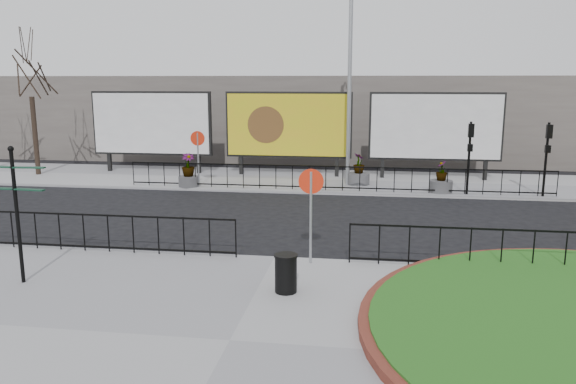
% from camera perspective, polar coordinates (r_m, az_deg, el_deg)
% --- Properties ---
extents(ground, '(90.00, 90.00, 0.00)m').
position_cam_1_polar(ground, '(15.23, -1.33, -6.99)').
color(ground, black).
rests_on(ground, ground).
extents(pavement_near, '(30.00, 10.00, 0.12)m').
position_cam_1_polar(pavement_near, '(10.67, -5.94, -15.04)').
color(pavement_near, gray).
rests_on(pavement_near, ground).
extents(pavement_far, '(44.00, 6.00, 0.12)m').
position_cam_1_polar(pavement_far, '(26.78, 2.92, 1.16)').
color(pavement_far, gray).
rests_on(pavement_far, ground).
extents(railing_near_left, '(10.00, 0.10, 1.10)m').
position_cam_1_polar(railing_near_left, '(16.80, -22.18, -3.70)').
color(railing_near_left, black).
rests_on(railing_near_left, pavement_near).
extents(railing_near_right, '(9.00, 0.10, 1.10)m').
position_cam_1_polar(railing_near_right, '(15.11, 23.68, -5.46)').
color(railing_near_right, black).
rests_on(railing_near_right, pavement_near).
extents(railing_far, '(18.00, 0.10, 1.10)m').
position_cam_1_polar(railing_far, '(23.95, 4.72, 1.41)').
color(railing_far, black).
rests_on(railing_far, pavement_far).
extents(speed_sign_far, '(0.64, 0.07, 2.47)m').
position_cam_1_polar(speed_sign_far, '(24.96, -9.15, 4.59)').
color(speed_sign_far, gray).
rests_on(speed_sign_far, pavement_far).
extents(speed_sign_near, '(0.64, 0.07, 2.47)m').
position_cam_1_polar(speed_sign_near, '(14.22, 2.35, -0.32)').
color(speed_sign_near, gray).
rests_on(speed_sign_near, pavement_near).
extents(billboard_left, '(6.20, 0.31, 4.10)m').
position_cam_1_polar(billboard_left, '(29.41, -13.68, 6.76)').
color(billboard_left, black).
rests_on(billboard_left, pavement_far).
extents(billboard_mid, '(6.20, 0.31, 4.10)m').
position_cam_1_polar(billboard_mid, '(27.59, 0.04, 6.80)').
color(billboard_mid, black).
rests_on(billboard_mid, pavement_far).
extents(billboard_right, '(6.20, 0.31, 4.10)m').
position_cam_1_polar(billboard_right, '(27.48, 14.74, 6.41)').
color(billboard_right, black).
rests_on(billboard_right, pavement_far).
extents(lamp_post, '(0.74, 0.18, 9.23)m').
position_cam_1_polar(lamp_post, '(25.27, 6.29, 11.36)').
color(lamp_post, gray).
rests_on(lamp_post, pavement_far).
extents(signal_pole_a, '(0.22, 0.26, 3.00)m').
position_cam_1_polar(signal_pole_a, '(24.09, 17.99, 4.38)').
color(signal_pole_a, black).
rests_on(signal_pole_a, pavement_far).
extents(signal_pole_b, '(0.22, 0.26, 3.00)m').
position_cam_1_polar(signal_pole_b, '(24.78, 24.85, 4.07)').
color(signal_pole_b, black).
rests_on(signal_pole_b, pavement_far).
extents(tree_left, '(2.00, 2.00, 7.00)m').
position_cam_1_polar(tree_left, '(30.56, -24.54, 8.15)').
color(tree_left, '#2D2119').
rests_on(tree_left, pavement_far).
extents(building_backdrop, '(40.00, 10.00, 5.00)m').
position_cam_1_polar(building_backdrop, '(36.40, 4.44, 7.71)').
color(building_backdrop, '#5F5853').
rests_on(building_backdrop, ground).
extents(fingerpost_sign, '(1.51, 0.27, 3.22)m').
position_cam_1_polar(fingerpost_sign, '(14.23, -25.92, -0.86)').
color(fingerpost_sign, black).
rests_on(fingerpost_sign, pavement_near).
extents(litter_bin, '(0.53, 0.53, 0.87)m').
position_cam_1_polar(litter_bin, '(12.61, -0.22, -8.24)').
color(litter_bin, black).
rests_on(litter_bin, pavement_near).
extents(planter_a, '(0.88, 0.88, 1.47)m').
position_cam_1_polar(planter_a, '(25.26, -10.09, 1.86)').
color(planter_a, '#4C4C4F').
rests_on(planter_a, pavement_far).
extents(planter_b, '(0.99, 0.99, 1.42)m').
position_cam_1_polar(planter_b, '(25.60, 7.19, 1.85)').
color(planter_b, '#4C4C4F').
rests_on(planter_b, pavement_far).
extents(planter_c, '(0.96, 0.96, 1.34)m').
position_cam_1_polar(planter_c, '(24.49, 15.29, 1.01)').
color(planter_c, '#4C4C4F').
rests_on(planter_c, pavement_far).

